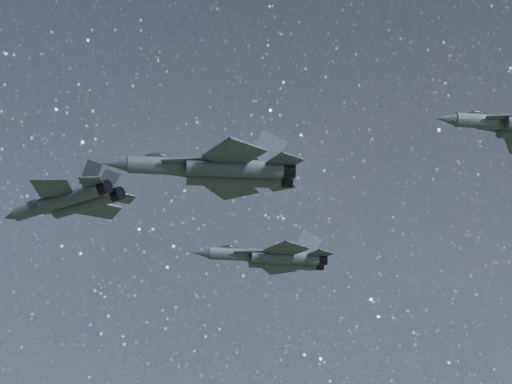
# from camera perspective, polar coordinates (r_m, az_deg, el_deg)

# --- Properties ---
(jet_lead) EXTENTS (17.50, 11.69, 4.43)m
(jet_lead) POSITION_cam_1_polar(r_m,az_deg,el_deg) (86.55, -13.49, -0.64)
(jet_lead) COLOR #30353C
(jet_left) EXTENTS (17.76, 11.80, 4.52)m
(jet_left) POSITION_cam_1_polar(r_m,az_deg,el_deg) (99.15, 1.21, -4.80)
(jet_left) COLOR #30353C
(jet_right) EXTENTS (18.54, 12.47, 4.68)m
(jet_right) POSITION_cam_1_polar(r_m,az_deg,el_deg) (72.39, -2.73, 1.62)
(jet_right) COLOR #30353C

